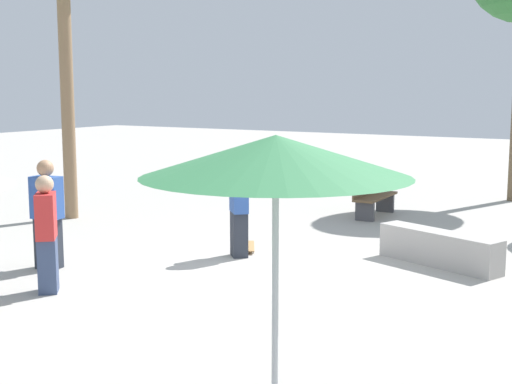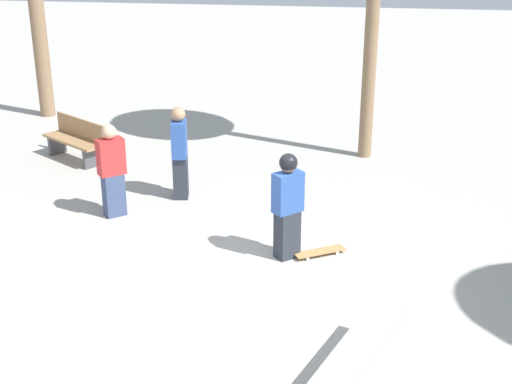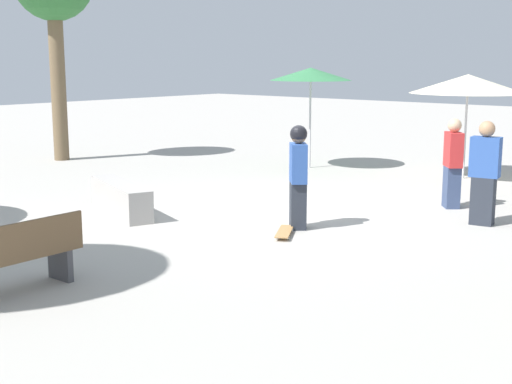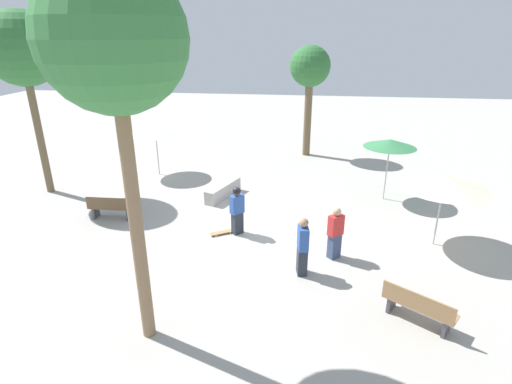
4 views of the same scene
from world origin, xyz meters
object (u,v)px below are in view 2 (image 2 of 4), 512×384
concrete_ledge (358,365)px  bench_near (76,140)px  bystander_watching (180,153)px  skater_main (288,203)px  skateboard (320,252)px  bystander_far (112,171)px

concrete_ledge → bench_near: (5.88, -6.71, 0.16)m
bench_near → bystander_watching: size_ratio=0.95×
concrete_ledge → bench_near: 8.92m
skater_main → skateboard: size_ratio=2.06×
concrete_ledge → bystander_far: bystander_far is taller
skateboard → bystander_far: (3.53, -0.99, 0.73)m
skateboard → bystander_far: size_ratio=0.50×
skater_main → bystander_watching: (2.14, -2.08, -0.04)m
bystander_watching → bystander_far: bearing=126.6°
bench_near → bystander_watching: bystander_watching is taller
bench_near → bystander_watching: (-2.63, 1.66, 0.40)m
bystander_far → skateboard: bearing=123.4°
bystander_watching → concrete_ledge: bearing=-157.4°
skater_main → concrete_ledge: 3.23m
skateboard → bystander_watching: 3.36m
bench_near → bystander_far: (-1.73, 2.63, 0.37)m
bench_near → bystander_far: 3.17m
skater_main → bench_near: skater_main is taller
concrete_ledge → bench_near: size_ratio=1.32×
skateboard → bystander_far: 3.74m
skater_main → bystander_watching: 2.98m
bystander_far → concrete_ledge: bearing=94.6°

